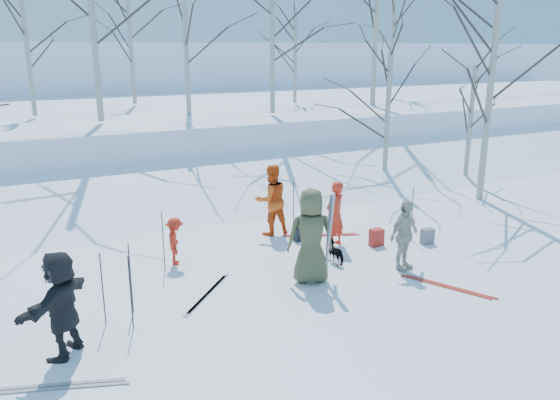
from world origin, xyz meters
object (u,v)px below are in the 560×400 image
skier_redor_behind (271,200)px  backpack_grey (427,236)px  skier_red_north (335,214)px  skier_red_seated (175,241)px  backpack_dark (300,233)px  skier_olive_center (311,236)px  backpack_red (376,237)px  skier_cream_east (404,235)px  skier_grey_west (61,304)px  dog (337,252)px

skier_redor_behind → backpack_grey: skier_redor_behind is taller
skier_red_north → skier_red_seated: 3.87m
skier_redor_behind → backpack_dark: skier_redor_behind is taller
skier_olive_center → backpack_red: 2.85m
skier_redor_behind → skier_cream_east: bearing=114.0°
skier_grey_west → backpack_grey: skier_grey_west is taller
skier_grey_west → backpack_dark: 6.63m
dog → backpack_dark: size_ratio=1.48×
dog → skier_grey_west: bearing=6.7°
skier_red_seated → skier_olive_center: bearing=-117.3°
skier_redor_behind → skier_grey_west: skier_redor_behind is taller
skier_grey_west → backpack_dark: (5.90, 2.94, -0.67)m
skier_olive_center → skier_grey_west: size_ratio=1.14×
skier_red_seated → skier_cream_east: 5.03m
skier_red_north → skier_cream_east: 2.02m
skier_grey_west → backpack_grey: 8.69m
backpack_dark → skier_cream_east: bearing=-67.9°
skier_olive_center → skier_redor_behind: 3.13m
dog → backpack_red: size_ratio=1.41×
skier_red_seated → dog: (3.24, -1.61, -0.29)m
skier_redor_behind → backpack_grey: size_ratio=4.83×
skier_cream_east → dog: skier_cream_east is taller
skier_redor_behind → skier_grey_west: size_ratio=1.06×
skier_olive_center → skier_cream_east: bearing=-170.5°
skier_red_seated → dog: bearing=-98.6°
skier_olive_center → backpack_grey: 3.86m
skier_grey_west → skier_red_north: bearing=149.7°
skier_redor_behind → skier_red_seated: bearing=17.2°
skier_grey_west → dog: 6.05m
dog → backpack_red: (1.47, 0.50, -0.04)m
skier_red_north → backpack_grey: bearing=133.8°
skier_redor_behind → backpack_dark: bearing=119.5°
skier_redor_behind → backpack_red: skier_redor_behind is taller
skier_cream_east → skier_grey_west: size_ratio=0.90×
skier_red_seated → dog: size_ratio=1.83×
dog → skier_olive_center: bearing=24.5°
skier_grey_west → dog: size_ratio=2.93×
skier_red_seated → backpack_grey: bearing=-87.0°
backpack_red → skier_red_seated: bearing=166.8°
skier_redor_behind → backpack_red: bearing=134.1°
dog → skier_red_north: bearing=-124.8°
skier_redor_behind → dog: (0.43, -2.47, -0.67)m
skier_red_north → skier_olive_center: bearing=23.1°
skier_grey_west → backpack_red: (7.36, 1.74, -0.66)m
skier_olive_center → skier_red_seated: size_ratio=1.84×
dog → backpack_dark: (0.01, 1.70, -0.05)m
backpack_red → backpack_grey: size_ratio=1.11×
backpack_dark → skier_grey_west: bearing=-153.5°
skier_olive_center → dog: size_ratio=3.36×
skier_red_north → skier_cream_east: bearing=83.1°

